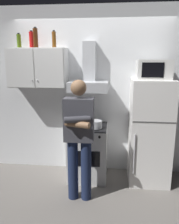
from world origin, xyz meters
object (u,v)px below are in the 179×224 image
Objects in this scene: stove_oven at (88,152)px; person_standing at (79,137)px; bottle_olive_oil at (19,41)px; bottle_soda_red at (32,40)px; refrigerator at (150,132)px; microwave at (153,69)px; bottle_rum_dark at (36,38)px; range_hood at (89,78)px; upper_cabinet at (38,68)px; cooking_pot at (96,124)px; bottle_beer_brown at (54,40)px.

person_standing reaches higher than stove_oven.
bottle_soda_red is at bearing -1.37° from bottle_olive_oil.
microwave is (-0.00, 0.02, 0.94)m from refrigerator.
stove_oven is 1.94m from bottle_rum_dark.
bottle_soda_red is at bearing 177.77° from range_hood.
refrigerator is at bearing -4.07° from upper_cabinet.
bottle_rum_dark is (-0.93, 0.21, 1.26)m from cooking_pot.
bottle_rum_dark is (-1.75, 0.08, 0.45)m from microwave.
upper_cabinet is at bearing 135.74° from person_standing.
bottle_rum_dark is at bearing -172.75° from bottle_beer_brown.
person_standing is at bearing -93.91° from range_hood.
stove_oven is 2.91× the size of bottle_rum_dark.
microwave reaches higher than stove_oven.
person_standing is at bearing -44.26° from upper_cabinet.
upper_cabinet is 1.20× the size of range_hood.
person_standing is (-0.05, -0.61, 0.47)m from stove_oven.
microwave reaches higher than refrigerator.
upper_cabinet is at bearing -22.11° from bottle_soda_red.
bottle_olive_oil is at bearing 172.08° from upper_cabinet.
bottle_soda_red is at bearing 142.68° from bottle_rum_dark.
bottle_soda_red is at bearing 137.55° from person_standing.
bottle_olive_oil reaches higher than cooking_pot.
upper_cabinet is 0.44m from bottle_rum_dark.
bottle_beer_brown is (0.27, 0.03, -0.02)m from bottle_rum_dark.
bottle_beer_brown is (0.57, -0.04, 0.01)m from bottle_olive_oil.
bottle_beer_brown is at bearing 179.56° from range_hood.
upper_cabinet is 0.50m from bottle_olive_oil.
bottle_rum_dark is at bearing 173.20° from stove_oven.
cooking_pot is (0.93, -0.24, -0.82)m from upper_cabinet.
bottle_beer_brown reaches higher than refrigerator.
microwave is (1.75, -0.11, -0.01)m from upper_cabinet.
microwave is 1.84× the size of bottle_soda_red.
range_hood is (0.00, 0.13, 1.16)m from stove_oven.
bottle_rum_dark is 1.18× the size of bottle_beer_brown.
stove_oven is at bearing -8.64° from bottle_olive_oil.
cooking_pot is 1.75m from bottle_olive_oil.
upper_cabinet is at bearing -7.92° from bottle_olive_oil.
bottle_olive_oil is at bearing 178.63° from bottle_soda_red.
bottle_rum_dark reaches higher than bottle_soda_red.
bottle_soda_red reaches higher than bottle_olive_oil.
upper_cabinet is at bearing -179.91° from range_hood.
bottle_rum_dark reaches higher than bottle_olive_oil.
upper_cabinet is 0.43m from bottle_soda_red.
stove_oven is 1.82m from bottle_beer_brown.
bottle_rum_dark is (0.09, -0.07, 0.02)m from bottle_soda_red.
person_standing is 1.81m from bottle_olive_oil.
bottle_rum_dark is at bearing -94.77° from upper_cabinet.
range_hood is at bearing 117.88° from cooking_pot.
bottle_soda_red reaches higher than person_standing.
cooking_pot is (0.13, -0.25, -0.67)m from range_hood.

